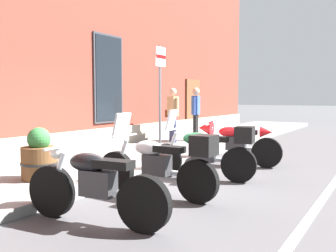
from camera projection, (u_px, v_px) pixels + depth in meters
ground_plane at (139, 180)px, 7.03m from camera, size 140.00×140.00×0.00m
sidewalk at (82, 168)px, 7.79m from camera, size 31.93×2.96×0.15m
lane_stripe at (318, 206)px, 5.36m from camera, size 31.93×0.12×0.01m
motorcycle_black_naked at (94, 186)px, 4.56m from camera, size 0.62×2.06×0.95m
motorcycle_silver_touring at (160, 163)px, 5.79m from camera, size 0.62×2.20×1.31m
motorcycle_green_touring at (207, 151)px, 7.02m from camera, size 0.73×2.10×1.33m
motorcycle_red_sport at (231, 141)px, 8.56m from camera, size 0.62×2.17×1.02m
pedestrian_tan_coat at (173, 112)px, 11.69m from camera, size 0.38×0.62×1.71m
pedestrian_blue_top at (196, 111)px, 12.11m from camera, size 0.58×0.29×1.74m
parking_sign at (160, 87)px, 8.47m from camera, size 0.36×0.07×2.59m
barrel_planter at (39, 158)px, 6.41m from camera, size 0.64×0.64×0.90m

